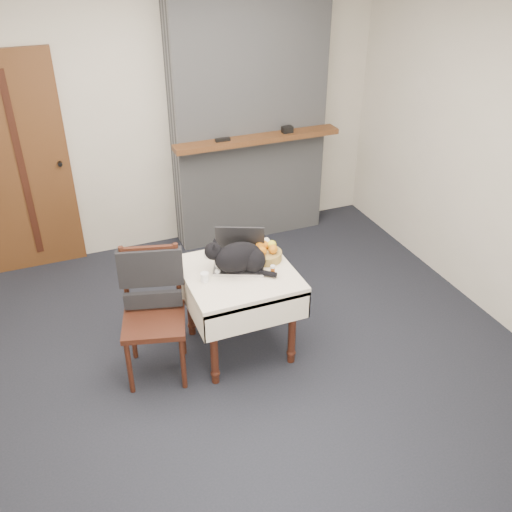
{
  "coord_description": "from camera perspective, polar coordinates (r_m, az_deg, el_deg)",
  "views": [
    {
      "loc": [
        -1.03,
        -3.16,
        2.91
      ],
      "look_at": [
        0.26,
        0.05,
        0.83
      ],
      "focal_mm": 40.0,
      "sensor_mm": 36.0,
      "label": 1
    }
  ],
  "objects": [
    {
      "name": "door",
      "position": [
        5.48,
        -22.37,
        8.24
      ],
      "size": [
        0.82,
        0.1,
        2.0
      ],
      "color": "brown",
      "rests_on": "ground"
    },
    {
      "name": "pill_bottle",
      "position": [
        4.05,
        1.69,
        -1.41
      ],
      "size": [
        0.04,
        0.04,
        0.07
      ],
      "color": "#B25015",
      "rests_on": "side_table"
    },
    {
      "name": "cat",
      "position": [
        4.06,
        -1.67,
        -0.17
      ],
      "size": [
        0.47,
        0.37,
        0.25
      ],
      "rotation": [
        0.0,
        0.0,
        -0.36
      ],
      "color": "black",
      "rests_on": "side_table"
    },
    {
      "name": "chimney",
      "position": [
        5.61,
        -0.72,
        14.27
      ],
      "size": [
        1.62,
        0.48,
        2.6
      ],
      "color": "gray",
      "rests_on": "ground"
    },
    {
      "name": "cream_jar",
      "position": [
        4.0,
        -5.16,
        -2.13
      ],
      "size": [
        0.06,
        0.06,
        0.07
      ],
      "primitive_type": "cylinder",
      "color": "white",
      "rests_on": "side_table"
    },
    {
      "name": "side_table",
      "position": [
        4.17,
        -1.73,
        -2.85
      ],
      "size": [
        0.78,
        0.78,
        0.7
      ],
      "color": "#3C1410",
      "rests_on": "ground"
    },
    {
      "name": "room_shell",
      "position": [
        3.94,
        -5.86,
        13.92
      ],
      "size": [
        4.52,
        4.01,
        2.61
      ],
      "color": "beige",
      "rests_on": "ground"
    },
    {
      "name": "ground",
      "position": [
        4.42,
        -2.88,
        -10.24
      ],
      "size": [
        4.5,
        4.5,
        0.0
      ],
      "primitive_type": "plane",
      "color": "black",
      "rests_on": "ground"
    },
    {
      "name": "chair",
      "position": [
        4.06,
        -10.32,
        -3.84
      ],
      "size": [
        0.53,
        0.53,
        0.97
      ],
      "rotation": [
        0.0,
        0.0,
        -0.26
      ],
      "color": "#3C1410",
      "rests_on": "ground"
    },
    {
      "name": "desk_clutter",
      "position": [
        4.18,
        -0.06,
        -0.9
      ],
      "size": [
        0.1,
        0.11,
        0.01
      ],
      "primitive_type": "cube",
      "rotation": [
        0.0,
        0.0,
        0.84
      ],
      "color": "black",
      "rests_on": "side_table"
    },
    {
      "name": "laptop",
      "position": [
        4.17,
        -1.67,
        0.04
      ],
      "size": [
        0.45,
        0.43,
        0.27
      ],
      "rotation": [
        0.0,
        0.0,
        -0.42
      ],
      "color": "#B7B7BC",
      "rests_on": "side_table"
    },
    {
      "name": "fruit_basket",
      "position": [
        4.23,
        1.03,
        0.32
      ],
      "size": [
        0.23,
        0.23,
        0.13
      ],
      "color": "#AD9046",
      "rests_on": "side_table"
    }
  ]
}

